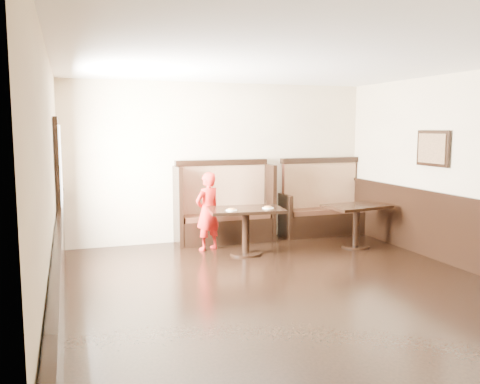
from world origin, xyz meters
name	(u,v)px	position (x,y,z in m)	size (l,w,h in m)	color
ground	(306,300)	(0.00, 0.00, 0.00)	(7.00, 7.00, 0.00)	black
room_shell	(274,241)	(-0.30, 0.28, 0.67)	(7.00, 7.00, 7.00)	beige
booth_main	(224,212)	(0.00, 3.30, 0.53)	(1.75, 0.72, 1.45)	black
booth_neighbor	(322,209)	(1.95, 3.29, 0.48)	(1.65, 0.72, 1.45)	black
table_main	(246,219)	(0.05, 2.28, 0.57)	(1.25, 0.87, 0.75)	black
table_neighbor	(356,216)	(2.00, 2.17, 0.53)	(1.11, 0.81, 0.72)	black
child	(208,211)	(-0.44, 2.77, 0.64)	(0.47, 0.31, 1.29)	red
pizza_plate_left	(232,210)	(-0.23, 2.15, 0.76)	(0.18, 0.18, 0.03)	white
pizza_plate_right	(268,207)	(0.38, 2.16, 0.76)	(0.18, 0.18, 0.03)	white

